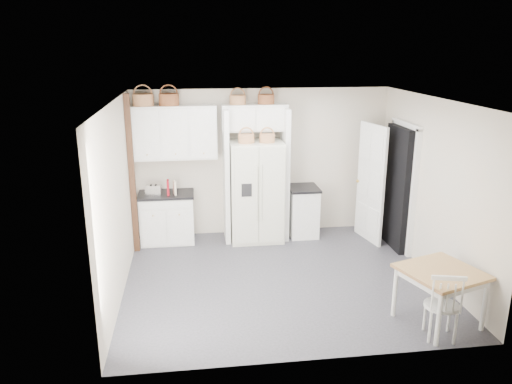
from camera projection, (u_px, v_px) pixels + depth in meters
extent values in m
plane|color=#313034|center=(281.00, 278.00, 7.36)|extent=(4.50, 4.50, 0.00)
plane|color=white|center=(283.00, 101.00, 6.63)|extent=(4.50, 4.50, 0.00)
plane|color=beige|center=(262.00, 162.00, 8.90)|extent=(4.50, 0.00, 4.50)
plane|color=beige|center=(118.00, 201.00, 6.71)|extent=(0.00, 4.00, 4.00)
plane|color=beige|center=(433.00, 188.00, 7.28)|extent=(0.00, 4.00, 4.00)
cube|color=silver|center=(256.00, 191.00, 8.65)|extent=(0.90, 0.73, 1.75)
cube|color=white|center=(167.00, 219.00, 8.65)|extent=(0.90, 0.57, 0.84)
cube|color=white|center=(303.00, 212.00, 8.95)|extent=(0.49, 0.59, 0.86)
cube|color=#97633C|center=(439.00, 297.00, 6.10)|extent=(1.08, 1.08, 0.71)
cube|color=white|center=(442.00, 305.00, 5.78)|extent=(0.48, 0.45, 0.82)
cube|color=black|center=(166.00, 194.00, 8.52)|extent=(0.94, 0.61, 0.04)
cube|color=black|center=(303.00, 188.00, 8.82)|extent=(0.53, 0.63, 0.04)
cube|color=silver|center=(154.00, 190.00, 8.38)|extent=(0.28, 0.19, 0.18)
cube|color=maroon|center=(168.00, 187.00, 8.41)|extent=(0.04, 0.17, 0.25)
cube|color=beige|center=(175.00, 188.00, 8.43)|extent=(0.06, 0.16, 0.23)
cylinder|color=#A27043|center=(143.00, 100.00, 8.16)|extent=(0.34, 0.34, 0.19)
cylinder|color=#5B2A14|center=(169.00, 100.00, 8.21)|extent=(0.33, 0.33, 0.19)
cylinder|color=#A27043|center=(238.00, 100.00, 8.36)|extent=(0.28, 0.28, 0.15)
cylinder|color=#5B2A14|center=(266.00, 99.00, 8.42)|extent=(0.28, 0.28, 0.16)
cylinder|color=#A27043|center=(246.00, 139.00, 8.26)|extent=(0.27, 0.27, 0.14)
cylinder|color=#A27043|center=(267.00, 138.00, 8.31)|extent=(0.26, 0.26, 0.14)
cube|color=white|center=(175.00, 132.00, 8.38)|extent=(1.40, 0.34, 0.90)
cube|color=white|center=(255.00, 118.00, 8.48)|extent=(1.12, 0.34, 0.45)
cube|color=white|center=(226.00, 176.00, 8.57)|extent=(0.08, 0.60, 2.30)
cube|color=white|center=(284.00, 174.00, 8.70)|extent=(0.08, 0.60, 2.30)
cube|color=black|center=(132.00, 175.00, 8.00)|extent=(0.09, 0.09, 2.60)
cube|color=black|center=(398.00, 188.00, 8.29)|extent=(0.18, 0.85, 2.05)
cube|color=white|center=(371.00, 183.00, 8.57)|extent=(0.21, 0.79, 2.05)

